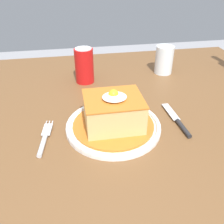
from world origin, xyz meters
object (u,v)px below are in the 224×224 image
at_px(knife, 179,123).
at_px(drinking_glass, 164,62).
at_px(fork, 44,140).
at_px(soda_can, 84,66).
at_px(main_plate, 113,126).

xyz_separation_m(knife, drinking_glass, (0.08, 0.35, 0.04)).
relative_size(fork, soda_can, 1.14).
bearing_deg(main_plate, knife, -4.83).
bearing_deg(main_plate, fork, -171.98).
bearing_deg(fork, drinking_glass, 39.21).
bearing_deg(knife, main_plate, 175.17).
xyz_separation_m(main_plate, soda_can, (-0.05, 0.30, 0.05)).
bearing_deg(fork, main_plate, 8.02).
xyz_separation_m(fork, knife, (0.36, 0.01, 0.00)).
height_order(main_plate, fork, main_plate).
relative_size(knife, drinking_glass, 1.58).
height_order(knife, drinking_glass, drinking_glass).
height_order(knife, soda_can, soda_can).
distance_m(main_plate, drinking_glass, 0.42).
bearing_deg(fork, soda_can, 68.43).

